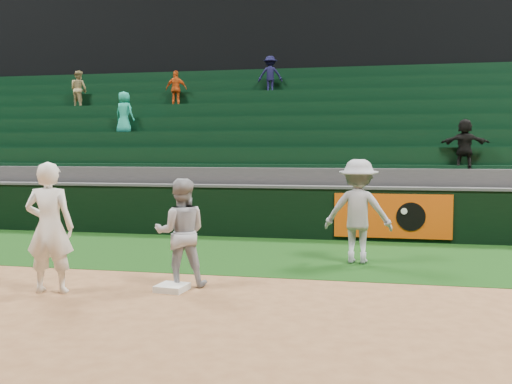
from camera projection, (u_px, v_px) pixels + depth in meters
ground at (199, 288)px, 8.59m from camera, size 70.00×70.00×0.00m
foul_grass at (243, 253)px, 11.52m from camera, size 36.00×4.20×0.01m
upper_deck at (316, 62)px, 25.20m from camera, size 40.00×12.00×12.00m
first_base at (172, 288)px, 8.44m from camera, size 0.47×0.47×0.09m
first_baseman at (50, 228)px, 8.29m from camera, size 0.77×0.58×1.91m
baserunner at (181, 233)px, 8.69m from camera, size 0.95×0.83×1.65m
base_coach at (358, 211)px, 10.44m from camera, size 1.28×0.79×1.91m
field_wall at (265, 211)px, 13.62m from camera, size 36.00×0.45×1.25m
stadium_seating at (287, 163)px, 17.23m from camera, size 36.00×5.95×5.10m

